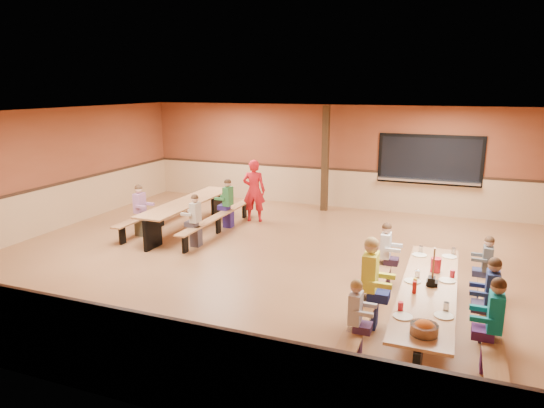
% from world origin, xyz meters
% --- Properties ---
extents(ground, '(12.00, 12.00, 0.00)m').
position_xyz_m(ground, '(0.00, 0.00, 0.00)').
color(ground, brown).
rests_on(ground, ground).
extents(room_envelope, '(12.04, 10.04, 3.02)m').
position_xyz_m(room_envelope, '(0.00, 0.00, 0.69)').
color(room_envelope, brown).
rests_on(room_envelope, ground).
extents(kitchen_pass_through, '(2.78, 0.28, 1.38)m').
position_xyz_m(kitchen_pass_through, '(2.60, 4.96, 1.49)').
color(kitchen_pass_through, black).
rests_on(kitchen_pass_through, ground).
extents(structural_post, '(0.18, 0.18, 3.00)m').
position_xyz_m(structural_post, '(-0.20, 4.40, 1.50)').
color(structural_post, black).
rests_on(structural_post, ground).
extents(cafeteria_table_main, '(1.91, 3.70, 0.74)m').
position_xyz_m(cafeteria_table_main, '(3.09, -2.12, 0.53)').
color(cafeteria_table_main, '#A26C40').
rests_on(cafeteria_table_main, ground).
extents(cafeteria_table_second, '(1.91, 3.70, 0.74)m').
position_xyz_m(cafeteria_table_second, '(-2.85, 1.26, 0.53)').
color(cafeteria_table_second, '#A26C40').
rests_on(cafeteria_table_second, ground).
extents(seated_child_white_left, '(0.33, 0.27, 1.12)m').
position_xyz_m(seated_child_white_left, '(2.27, -3.21, 0.56)').
color(seated_child_white_left, silver).
rests_on(seated_child_white_left, ground).
extents(seated_adult_yellow, '(0.45, 0.36, 1.37)m').
position_xyz_m(seated_adult_yellow, '(2.27, -2.18, 0.68)').
color(seated_adult_yellow, yellow).
rests_on(seated_adult_yellow, ground).
extents(seated_child_grey_left, '(0.35, 0.29, 1.18)m').
position_xyz_m(seated_child_grey_left, '(2.27, -0.62, 0.59)').
color(seated_child_grey_left, silver).
rests_on(seated_child_grey_left, ground).
extents(seated_child_teal_right, '(0.38, 0.31, 1.24)m').
position_xyz_m(seated_child_teal_right, '(3.92, -2.82, 0.62)').
color(seated_child_teal_right, '#0D828B').
rests_on(seated_child_teal_right, ground).
extents(seated_child_navy_right, '(0.38, 0.31, 1.23)m').
position_xyz_m(seated_child_navy_right, '(3.92, -2.03, 0.61)').
color(seated_child_navy_right, navy).
rests_on(seated_child_navy_right, ground).
extents(seated_child_char_right, '(0.33, 0.27, 1.12)m').
position_xyz_m(seated_child_char_right, '(3.92, -0.62, 0.56)').
color(seated_child_char_right, '#4A5052').
rests_on(seated_child_char_right, ground).
extents(seated_child_purple_sec, '(0.38, 0.31, 1.23)m').
position_xyz_m(seated_child_purple_sec, '(-3.67, 0.42, 0.61)').
color(seated_child_purple_sec, '#96608B').
rests_on(seated_child_purple_sec, ground).
extents(seated_child_green_sec, '(0.38, 0.31, 1.23)m').
position_xyz_m(seated_child_green_sec, '(-2.02, 1.82, 0.61)').
color(seated_child_green_sec, '#2B6B34').
rests_on(seated_child_green_sec, ground).
extents(seated_child_tan_sec, '(0.35, 0.29, 1.18)m').
position_xyz_m(seated_child_tan_sec, '(-2.02, 0.19, 0.59)').
color(seated_child_tan_sec, '#AC9E8A').
rests_on(seated_child_tan_sec, ground).
extents(standing_woman, '(0.67, 0.51, 1.66)m').
position_xyz_m(standing_woman, '(-1.64, 2.60, 0.83)').
color(standing_woman, red).
rests_on(standing_woman, ground).
extents(punch_pitcher, '(0.16, 0.16, 0.22)m').
position_xyz_m(punch_pitcher, '(3.15, -1.49, 0.85)').
color(punch_pitcher, red).
rests_on(punch_pitcher, cafeteria_table_main).
extents(chip_bowl, '(0.32, 0.32, 0.15)m').
position_xyz_m(chip_bowl, '(3.13, -3.57, 0.81)').
color(chip_bowl, orange).
rests_on(chip_bowl, cafeteria_table_main).
extents(napkin_dispenser, '(0.10, 0.14, 0.13)m').
position_xyz_m(napkin_dispenser, '(3.12, -2.08, 0.80)').
color(napkin_dispenser, black).
rests_on(napkin_dispenser, cafeteria_table_main).
extents(condiment_mustard, '(0.06, 0.06, 0.17)m').
position_xyz_m(condiment_mustard, '(2.92, -2.32, 0.82)').
color(condiment_mustard, yellow).
rests_on(condiment_mustard, cafeteria_table_main).
extents(condiment_ketchup, '(0.06, 0.06, 0.17)m').
position_xyz_m(condiment_ketchup, '(2.92, -2.43, 0.82)').
color(condiment_ketchup, '#B2140F').
rests_on(condiment_ketchup, cafeteria_table_main).
extents(table_paddle, '(0.16, 0.16, 0.56)m').
position_xyz_m(table_paddle, '(3.13, -2.05, 0.88)').
color(table_paddle, black).
rests_on(table_paddle, cafeteria_table_main).
extents(place_settings, '(0.65, 3.30, 0.11)m').
position_xyz_m(place_settings, '(3.09, -2.12, 0.80)').
color(place_settings, beige).
rests_on(place_settings, cafeteria_table_main).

